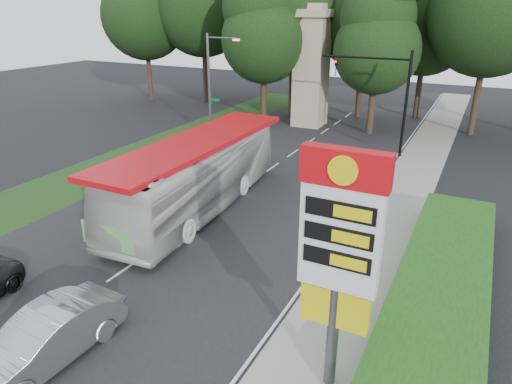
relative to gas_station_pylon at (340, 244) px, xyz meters
The scene contains 15 objects.
ground 10.41m from the gas_station_pylon, 167.77° to the right, with size 120.00×120.00×0.00m, color black.
road_surface 14.30m from the gas_station_pylon, 132.60° to the left, with size 14.00×80.00×0.02m, color black.
sidewalk_right 10.95m from the gas_station_pylon, 94.00° to the left, with size 3.00×80.00×0.12m, color gray.
grass_verge_left 25.01m from the gas_station_pylon, 139.44° to the left, with size 5.00×50.00×0.02m, color #193814.
hedge 7.49m from the gas_station_pylon, 69.05° to the left, with size 3.00×14.00×1.20m, color #184C14.
gas_station_pylon is the anchor object (origin of this frame).
traffic_signal_mast 22.29m from the gas_station_pylon, 99.09° to the left, with size 6.10×0.35×7.20m.
streetlight_signs 25.74m from the gas_station_pylon, 128.96° to the left, with size 2.75×0.98×8.00m.
monument 30.17m from the gas_station_pylon, 111.80° to the left, with size 3.00×3.00×10.05m.
tree_west_near 40.31m from the gas_station_pylon, 118.74° to the left, with size 8.40×8.40×16.50m.
tree_east_near 35.54m from the gas_station_pylon, 95.22° to the left, with size 8.12×8.12×15.95m.
tree_monument_left 31.28m from the gas_station_pylon, 119.37° to the left, with size 7.28×7.28×14.30m.
tree_monument_right 28.32m from the gas_station_pylon, 101.71° to the left, with size 6.72×6.72×13.20m.
transit_bus 13.28m from the gas_station_pylon, 139.52° to the left, with size 3.08×13.18×3.67m, color silver.
sedan_silver 9.00m from the gas_station_pylon, 159.35° to the right, with size 1.72×4.94×1.63m, color #A2A5A9.
Camera 1 is at (11.81, -7.64, 9.79)m, focal length 32.00 mm.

